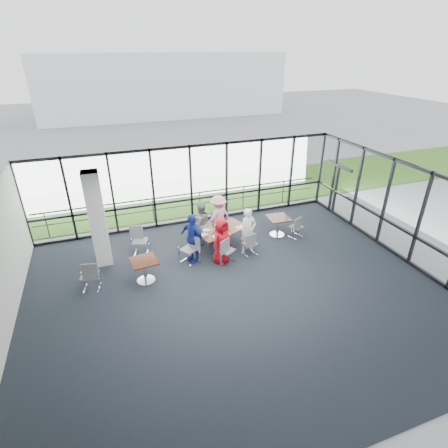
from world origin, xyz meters
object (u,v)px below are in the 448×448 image
object	(u,v)px
structural_column	(97,220)
diner_near_right	(248,231)
diner_end	(192,238)
main_table	(221,233)
chair_main_end	(189,249)
side_table_right	(278,220)
diner_far_right	(218,217)
chair_spare_r	(296,227)
chair_main_fl	(195,231)
chair_main_nl	(226,250)
chair_main_nr	(250,244)
chair_main_fr	(214,224)
diner_far_left	(201,224)
chair_spare_la	(90,275)
diner_near_left	(221,241)
side_table_left	(144,264)
chair_spare_lb	(140,241)

from	to	relation	value
structural_column	diner_near_right	bearing A→B (deg)	-11.04
diner_end	diner_near_right	bearing A→B (deg)	58.80
main_table	chair_main_end	size ratio (longest dim) A/B	2.13
structural_column	main_table	world-z (taller)	structural_column
side_table_right	diner_end	bearing A→B (deg)	-170.05
diner_far_right	diner_end	world-z (taller)	diner_end
chair_spare_r	chair_main_fl	bearing A→B (deg)	144.08
structural_column	side_table_right	bearing A→B (deg)	-2.32
main_table	chair_main_nl	size ratio (longest dim) A/B	2.14
chair_main_nr	chair_main_fr	xyz separation A→B (m)	(-0.71, 1.73, 0.04)
diner_near_right	diner_far_left	xyz separation A→B (m)	(-1.40, 1.07, 0.00)
diner_near_right	chair_spare_la	distance (m)	5.29
main_table	diner_far_right	size ratio (longest dim) A/B	1.23
chair_main_fr	chair_spare_la	xyz separation A→B (m)	(-4.52, -1.91, 0.02)
diner_far_right	chair_spare_la	bearing A→B (deg)	3.91
chair_main_nl	chair_spare_r	world-z (taller)	chair_main_nl
chair_main_fr	diner_near_left	bearing A→B (deg)	49.26
diner_far_left	chair_main_fr	bearing A→B (deg)	-155.95
diner_far_left	side_table_left	bearing A→B (deg)	28.53
side_table_left	side_table_right	world-z (taller)	same
structural_column	chair_spare_r	bearing A→B (deg)	-5.22
structural_column	chair_spare_r	xyz separation A→B (m)	(6.94, -0.63, -1.17)
chair_spare_r	diner_far_left	bearing A→B (deg)	146.07
main_table	chair_main_nr	bearing A→B (deg)	-63.54
diner_far_right	chair_main_fr	xyz separation A→B (m)	(-0.12, 0.12, -0.37)
chair_spare_lb	diner_end	bearing A→B (deg)	164.64
main_table	chair_main_fl	bearing A→B (deg)	116.86
diner_near_left	chair_main_end	bearing A→B (deg)	131.58
main_table	chair_main_nr	world-z (taller)	chair_main_nr
chair_main_fr	side_table_left	bearing A→B (deg)	5.64
chair_main_nr	chair_spare_lb	xyz separation A→B (m)	(-3.56, 1.36, 0.06)
chair_main_fl	chair_main_nl	bearing A→B (deg)	84.13
chair_main_nl	chair_spare_lb	xyz separation A→B (m)	(-2.60, 1.56, 0.01)
diner_end	chair_spare_lb	xyz separation A→B (m)	(-1.61, 1.04, -0.37)
side_table_left	diner_near_right	xyz separation A→B (m)	(3.68, 0.58, 0.19)
chair_main_end	chair_spare_lb	world-z (taller)	chair_spare_lb
structural_column	chair_main_nr	world-z (taller)	structural_column
main_table	diner_far_left	distance (m)	0.83
diner_near_left	structural_column	bearing A→B (deg)	132.13
structural_column	chair_main_nl	distance (m)	4.23
diner_far_right	chair_main_end	xyz separation A→B (m)	(-1.50, -1.35, -0.35)
side_table_right	chair_main_nr	world-z (taller)	chair_main_nr
chair_main_nr	chair_spare_r	bearing A→B (deg)	-1.18
chair_spare_la	chair_spare_lb	distance (m)	2.27
main_table	side_table_right	world-z (taller)	same
chair_main_nr	chair_main_end	world-z (taller)	chair_main_end
diner_near_left	diner_far_right	bearing A→B (deg)	45.76
diner_near_right	diner_end	size ratio (longest dim) A/B	0.94
chair_spare_la	chair_spare_r	xyz separation A→B (m)	(7.38, 0.74, -0.06)
chair_main_nr	side_table_left	bearing A→B (deg)	169.34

